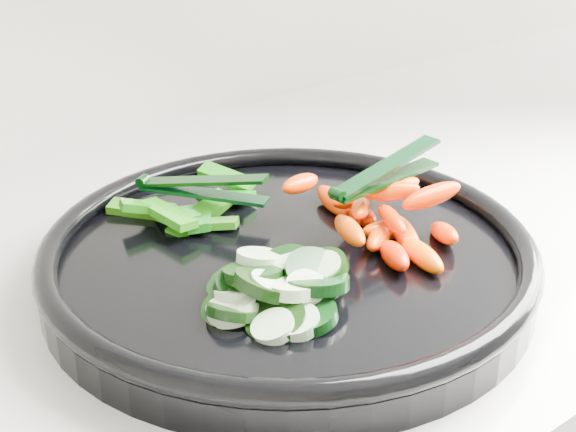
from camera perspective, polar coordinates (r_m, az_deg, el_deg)
veggie_tray at (r=0.61m, az=0.00°, el=-2.92°), size 0.46×0.46×0.04m
cucumber_pile at (r=0.54m, az=-1.22°, el=-5.22°), size 0.12×0.12×0.04m
carrot_pile at (r=0.63m, az=6.64°, el=-0.02°), size 0.12×0.16×0.05m
pepper_pile at (r=0.66m, az=-7.08°, el=0.46°), size 0.13×0.11×0.03m
tong_carrot at (r=0.62m, az=6.83°, el=2.97°), size 0.11×0.02×0.02m
tong_pepper at (r=0.66m, az=-6.34°, el=2.08°), size 0.08×0.10×0.02m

